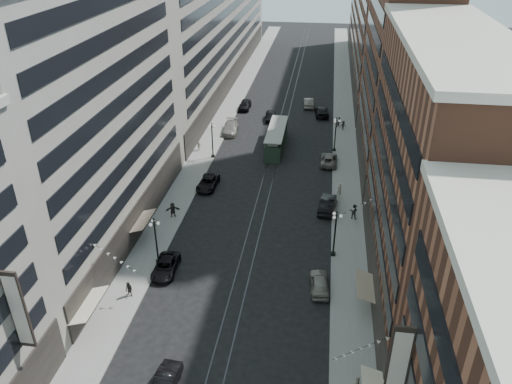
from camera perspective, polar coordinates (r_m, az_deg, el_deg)
The scene contains 33 objects.
ground at distance 80.16m, azimuth 2.30°, elevation 5.03°, with size 220.00×220.00×0.00m, color black.
sidewalk_west at distance 90.87m, azimuth -4.00°, elevation 7.99°, with size 4.00×180.00×0.15m, color gray.
sidewalk_east at distance 89.13m, azimuth 10.10°, elevation 7.18°, with size 4.00×180.00×0.15m, color gray.
rail_west at distance 89.41m, azimuth 2.54°, elevation 7.63°, with size 0.12×180.00×0.02m, color #2D2D33.
rail_east at distance 89.30m, azimuth 3.44°, elevation 7.58°, with size 0.12×180.00×0.02m, color #2D2D33.
building_west_mid at distance 55.07m, azimuth -18.61°, elevation 7.86°, with size 8.00×36.00×28.00m, color #A19C8F.
building_west_far at distance 113.28m, azimuth -4.59°, elevation 18.95°, with size 8.00×90.00×26.00m, color #A19C8F.
building_east_mid at distance 46.83m, azimuth 19.40°, elevation 1.33°, with size 8.00×30.00×24.00m, color brown.
building_east_tower at distance 70.61m, azimuth 16.91°, elevation 18.46°, with size 8.00×26.00×42.00m, color brown.
building_east_far at distance 120.14m, azimuth 13.37°, elevation 18.39°, with size 8.00×72.00×24.00m, color brown.
lamppost_sw_far at distance 52.94m, azimuth -11.37°, elevation -5.35°, with size 1.03×1.14×5.52m.
lamppost_sw_mid at distance 75.79m, azimuth -5.02°, elevation 6.04°, with size 1.03×1.14×5.52m.
lamppost_se_far at distance 53.71m, azimuth 9.02°, elevation -4.56°, with size 1.03×1.14×5.52m.
lamppost_se_mid at distance 78.66m, azimuth 9.07°, elevation 6.66°, with size 1.03×1.14×5.52m.
streetcar at distance 79.65m, azimuth 2.33°, elevation 6.07°, with size 2.65×11.97×3.31m.
car_2 at distance 53.03m, azimuth -10.28°, elevation -8.37°, with size 2.26×4.90×1.36m, color black.
car_4 at distance 50.35m, azimuth 7.25°, elevation -10.28°, with size 1.82×4.51×1.54m, color gray.
pedestrian_2 at distance 50.44m, azimuth -14.31°, elevation -10.75°, with size 0.78×0.43×1.60m, color black.
pedestrian_4 at distance 41.79m, azimuth 11.50°, elevation -20.75°, with size 0.90×0.41×1.53m, color #9D9482.
car_7 at distance 68.13m, azimuth -5.52°, elevation 1.04°, with size 2.37×5.15×1.43m, color black.
car_8 at distance 85.91m, azimuth -2.92°, elevation 7.32°, with size 2.41×5.94×1.72m, color gray.
car_9 at distance 97.11m, azimuth -1.29°, elevation 9.94°, with size 2.04×5.07×1.73m, color black.
car_10 at distance 63.17m, azimuth 8.16°, elevation -1.37°, with size 1.83×5.24×1.73m, color black.
car_11 at distance 75.31m, azimuth 8.32°, elevation 3.70°, with size 2.37×5.15×1.43m, color slate.
car_12 at distance 94.53m, azimuth 7.52°, elevation 9.15°, with size 2.37×5.83×1.69m, color black.
car_13 at distance 91.44m, azimuth 1.69°, elevation 8.67°, with size 1.91×4.75×1.62m, color black.
car_14 at distance 98.94m, azimuth 6.04°, elevation 10.13°, with size 1.78×5.10×1.68m, color slate.
pedestrian_5 at distance 61.75m, azimuth -9.49°, elevation -2.01°, with size 1.74×0.50×1.88m, color black.
pedestrian_6 at distance 79.24m, azimuth -6.54°, elevation 5.29°, with size 0.89×0.41×1.52m, color beige.
pedestrian_7 at distance 61.68m, azimuth 11.11°, elevation -2.18°, with size 0.93×0.51×1.91m, color black.
pedestrian_8 at distance 66.19m, azimuth 9.49°, elevation 0.26°, with size 0.70×0.46×1.92m, color #BDB09C.
pedestrian_9 at distance 87.94m, azimuth 9.93°, elevation 7.50°, with size 1.04×0.43×1.60m, color black.
pedestrian_extra_0 at distance 89.37m, azimuth 9.50°, elevation 7.92°, with size 0.82×0.45×1.69m, color black.
Camera 1 is at (7.10, -12.98, 32.38)m, focal length 35.00 mm.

